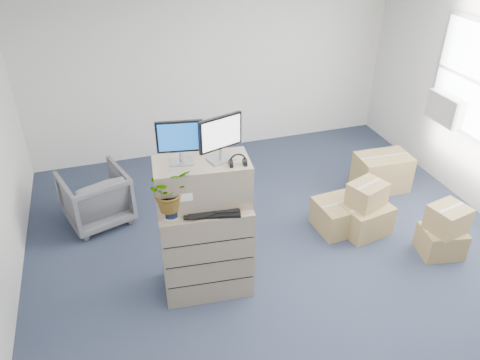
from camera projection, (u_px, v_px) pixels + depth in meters
name	position (u px, v px, depth m)	size (l,w,h in m)	color
ground	(294.00, 281.00, 5.38)	(7.00, 7.00, 0.00)	#242D40
wall_back	(213.00, 69.00, 7.49)	(6.00, 0.02, 2.80)	silver
ac_unit	(447.00, 108.00, 6.62)	(0.24, 0.60, 0.40)	silver
filing_cabinet_lower	(206.00, 247.00, 5.04)	(0.95, 0.58, 1.10)	gray
filing_cabinet_upper	(202.00, 182.00, 4.67)	(0.95, 0.47, 0.47)	gray
monitor_left	(180.00, 140.00, 4.41)	(0.44, 0.21, 0.44)	#99999E
monitor_right	(221.00, 136.00, 4.44)	(0.46, 0.24, 0.46)	#99999E
headphones	(238.00, 161.00, 4.46)	(0.17, 0.17, 0.02)	black
keyboard	(212.00, 211.00, 4.63)	(0.56, 0.23, 0.03)	black
mouse	(238.00, 205.00, 4.72)	(0.10, 0.06, 0.03)	silver
water_bottle	(209.00, 190.00, 4.76)	(0.07, 0.07, 0.25)	gray
phone_dock	(199.00, 200.00, 4.74)	(0.07, 0.06, 0.15)	silver
external_drive	(233.00, 194.00, 4.87)	(0.19, 0.14, 0.06)	black
tissue_box	(238.00, 187.00, 4.86)	(0.23, 0.12, 0.09)	#469EEF
potted_plant	(169.00, 195.00, 4.46)	(0.51, 0.54, 0.43)	#90AD8B
office_chair	(95.00, 195.00, 6.17)	(0.78, 0.73, 0.81)	#5A595E
cardboard_boxes	(380.00, 201.00, 6.28)	(1.77, 2.03, 0.72)	olive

